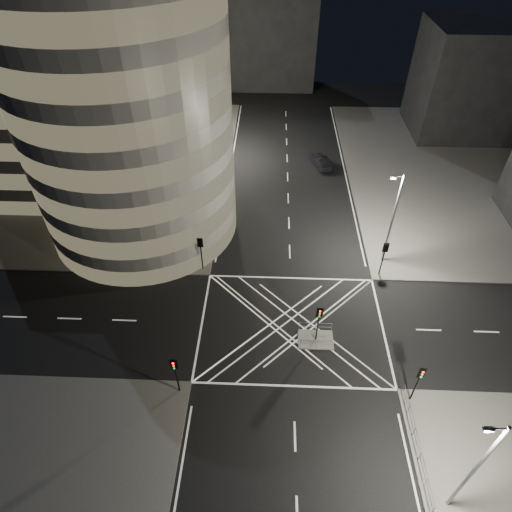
{
  "coord_description": "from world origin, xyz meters",
  "views": [
    {
      "loc": [
        -2.2,
        -24.2,
        29.82
      ],
      "look_at": [
        -3.41,
        5.78,
        3.0
      ],
      "focal_mm": 30.0,
      "sensor_mm": 36.0,
      "label": 1
    }
  ],
  "objects_px": {
    "street_lamp_left_far": "(218,119)",
    "street_lamp_right_near": "(475,468)",
    "traffic_signal_nl": "(175,370)",
    "traffic_signal_nr": "(419,378)",
    "street_lamp_right_far": "(392,217)",
    "traffic_signal_fr": "(384,253)",
    "sedan": "(321,161)",
    "central_island": "(316,340)",
    "traffic_signal_fl": "(201,248)",
    "traffic_signal_island": "(319,318)",
    "street_lamp_left_near": "(199,195)"
  },
  "relations": [
    {
      "from": "central_island",
      "to": "traffic_signal_nr",
      "type": "distance_m",
      "value": 9.08
    },
    {
      "from": "street_lamp_right_near",
      "to": "street_lamp_left_far",
      "type": "bearing_deg",
      "value": 113.21
    },
    {
      "from": "traffic_signal_fl",
      "to": "sedan",
      "type": "height_order",
      "value": "traffic_signal_fl"
    },
    {
      "from": "traffic_signal_fl",
      "to": "street_lamp_left_far",
      "type": "distance_m",
      "value": 23.36
    },
    {
      "from": "sedan",
      "to": "traffic_signal_nr",
      "type": "bearing_deg",
      "value": 78.51
    },
    {
      "from": "traffic_signal_island",
      "to": "sedan",
      "type": "bearing_deg",
      "value": 85.16
    },
    {
      "from": "traffic_signal_fr",
      "to": "street_lamp_left_near",
      "type": "xyz_separation_m",
      "value": [
        -18.24,
        5.2,
        2.63
      ]
    },
    {
      "from": "traffic_signal_nl",
      "to": "street_lamp_left_far",
      "type": "bearing_deg",
      "value": 90.99
    },
    {
      "from": "central_island",
      "to": "traffic_signal_fl",
      "type": "distance_m",
      "value": 13.91
    },
    {
      "from": "central_island",
      "to": "traffic_signal_fl",
      "type": "relative_size",
      "value": 0.75
    },
    {
      "from": "traffic_signal_island",
      "to": "street_lamp_left_near",
      "type": "relative_size",
      "value": 0.4
    },
    {
      "from": "street_lamp_left_far",
      "to": "traffic_signal_fr",
      "type": "bearing_deg",
      "value": -51.83
    },
    {
      "from": "street_lamp_right_far",
      "to": "street_lamp_right_near",
      "type": "height_order",
      "value": "same"
    },
    {
      "from": "street_lamp_right_far",
      "to": "street_lamp_left_near",
      "type": "bearing_deg",
      "value": 170.97
    },
    {
      "from": "traffic_signal_island",
      "to": "traffic_signal_fr",
      "type": "bearing_deg",
      "value": 50.67
    },
    {
      "from": "street_lamp_left_near",
      "to": "central_island",
      "type": "bearing_deg",
      "value": -49.73
    },
    {
      "from": "traffic_signal_fl",
      "to": "street_lamp_left_near",
      "type": "bearing_deg",
      "value": 96.97
    },
    {
      "from": "traffic_signal_nr",
      "to": "street_lamp_left_near",
      "type": "distance_m",
      "value": 26.32
    },
    {
      "from": "sedan",
      "to": "street_lamp_right_near",
      "type": "bearing_deg",
      "value": 78.17
    },
    {
      "from": "traffic_signal_fr",
      "to": "sedan",
      "type": "distance_m",
      "value": 21.73
    },
    {
      "from": "street_lamp_left_far",
      "to": "street_lamp_right_near",
      "type": "xyz_separation_m",
      "value": [
        18.87,
        -44.0,
        0.0
      ]
    },
    {
      "from": "traffic_signal_fr",
      "to": "street_lamp_right_far",
      "type": "height_order",
      "value": "street_lamp_right_far"
    },
    {
      "from": "central_island",
      "to": "traffic_signal_nl",
      "type": "relative_size",
      "value": 0.75
    },
    {
      "from": "traffic_signal_island",
      "to": "street_lamp_left_near",
      "type": "height_order",
      "value": "street_lamp_left_near"
    },
    {
      "from": "traffic_signal_fl",
      "to": "traffic_signal_fr",
      "type": "relative_size",
      "value": 1.0
    },
    {
      "from": "central_island",
      "to": "street_lamp_left_near",
      "type": "bearing_deg",
      "value": 130.27
    },
    {
      "from": "central_island",
      "to": "traffic_signal_island",
      "type": "relative_size",
      "value": 0.75
    },
    {
      "from": "central_island",
      "to": "traffic_signal_fr",
      "type": "relative_size",
      "value": 0.75
    },
    {
      "from": "central_island",
      "to": "traffic_signal_fr",
      "type": "height_order",
      "value": "traffic_signal_fr"
    },
    {
      "from": "traffic_signal_nl",
      "to": "traffic_signal_island",
      "type": "distance_m",
      "value": 12.03
    },
    {
      "from": "traffic_signal_fl",
      "to": "street_lamp_left_far",
      "type": "height_order",
      "value": "street_lamp_left_far"
    },
    {
      "from": "traffic_signal_nl",
      "to": "street_lamp_right_near",
      "type": "distance_m",
      "value": 19.78
    },
    {
      "from": "traffic_signal_fr",
      "to": "sedan",
      "type": "relative_size",
      "value": 0.92
    },
    {
      "from": "central_island",
      "to": "street_lamp_right_near",
      "type": "relative_size",
      "value": 0.3
    },
    {
      "from": "street_lamp_left_near",
      "to": "traffic_signal_nl",
      "type": "bearing_deg",
      "value": -88.06
    },
    {
      "from": "traffic_signal_nl",
      "to": "traffic_signal_island",
      "type": "height_order",
      "value": "same"
    },
    {
      "from": "street_lamp_right_far",
      "to": "sedan",
      "type": "distance_m",
      "value": 20.2
    },
    {
      "from": "traffic_signal_island",
      "to": "street_lamp_left_near",
      "type": "bearing_deg",
      "value": 130.27
    },
    {
      "from": "traffic_signal_island",
      "to": "street_lamp_left_far",
      "type": "height_order",
      "value": "street_lamp_left_far"
    },
    {
      "from": "traffic_signal_nl",
      "to": "street_lamp_left_near",
      "type": "bearing_deg",
      "value": 91.94
    },
    {
      "from": "street_lamp_left_far",
      "to": "sedan",
      "type": "height_order",
      "value": "street_lamp_left_far"
    },
    {
      "from": "street_lamp_left_near",
      "to": "sedan",
      "type": "xyz_separation_m",
      "value": [
        13.93,
        15.98,
        -4.82
      ]
    },
    {
      "from": "central_island",
      "to": "traffic_signal_island",
      "type": "xyz_separation_m",
      "value": [
        0.0,
        0.0,
        2.84
      ]
    },
    {
      "from": "central_island",
      "to": "street_lamp_right_far",
      "type": "relative_size",
      "value": 0.3
    },
    {
      "from": "traffic_signal_nl",
      "to": "traffic_signal_nr",
      "type": "height_order",
      "value": "same"
    },
    {
      "from": "traffic_signal_nl",
      "to": "street_lamp_left_far",
      "type": "height_order",
      "value": "street_lamp_left_far"
    },
    {
      "from": "traffic_signal_fr",
      "to": "traffic_signal_island",
      "type": "bearing_deg",
      "value": -129.33
    },
    {
      "from": "traffic_signal_nl",
      "to": "traffic_signal_fr",
      "type": "bearing_deg",
      "value": 37.69
    },
    {
      "from": "traffic_signal_fl",
      "to": "traffic_signal_fr",
      "type": "height_order",
      "value": "same"
    },
    {
      "from": "street_lamp_left_near",
      "to": "traffic_signal_island",
      "type": "bearing_deg",
      "value": -49.73
    }
  ]
}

